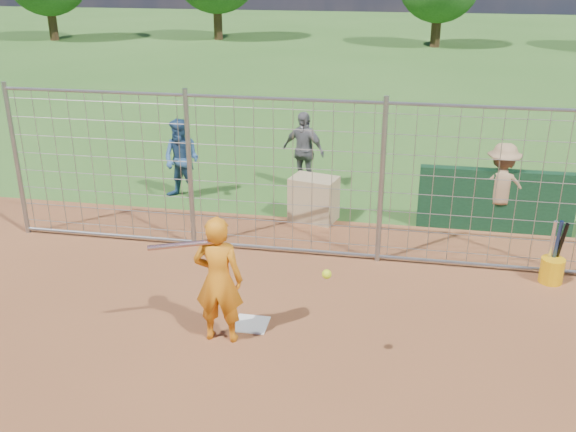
% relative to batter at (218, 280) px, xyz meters
% --- Properties ---
extents(ground, '(100.00, 100.00, 0.00)m').
position_rel_batter_xyz_m(ground, '(0.30, 0.58, -0.82)').
color(ground, '#2D591E').
rests_on(ground, ground).
extents(home_plate, '(0.43, 0.43, 0.02)m').
position_rel_batter_xyz_m(home_plate, '(0.30, 0.38, -0.81)').
color(home_plate, silver).
rests_on(home_plate, ground).
extents(dugout_wall, '(2.60, 0.20, 1.10)m').
position_rel_batter_xyz_m(dugout_wall, '(3.70, 4.18, -0.27)').
color(dugout_wall, '#11381E').
rests_on(dugout_wall, ground).
extents(batter, '(0.62, 0.42, 1.65)m').
position_rel_batter_xyz_m(batter, '(0.00, 0.00, 0.00)').
color(batter, orange).
rests_on(batter, ground).
extents(bystander_a, '(0.89, 0.77, 1.58)m').
position_rel_batter_xyz_m(bystander_a, '(-2.11, 4.69, -0.03)').
color(bystander_a, navy).
rests_on(bystander_a, ground).
extents(bystander_b, '(1.02, 0.73, 1.61)m').
position_rel_batter_xyz_m(bystander_b, '(0.10, 5.67, -0.02)').
color(bystander_b, slate).
rests_on(bystander_b, ground).
extents(bystander_c, '(1.02, 0.60, 1.55)m').
position_rel_batter_xyz_m(bystander_c, '(3.76, 4.21, -0.05)').
color(bystander_c, '#997653').
rests_on(bystander_c, ground).
extents(equipment_bin, '(0.91, 0.72, 0.80)m').
position_rel_batter_xyz_m(equipment_bin, '(0.56, 4.08, -0.42)').
color(equipment_bin, tan).
rests_on(equipment_bin, ground).
extents(equipment_in_play, '(2.14, 0.55, 0.16)m').
position_rel_batter_xyz_m(equipment_in_play, '(0.09, -0.27, 0.52)').
color(equipment_in_play, silver).
rests_on(equipment_in_play, ground).
extents(bucket_with_bats, '(0.34, 0.36, 0.98)m').
position_rel_batter_xyz_m(bucket_with_bats, '(4.33, 2.33, -0.58)').
color(bucket_with_bats, orange).
rests_on(bucket_with_bats, ground).
extents(backstop_fence, '(9.08, 0.08, 2.60)m').
position_rel_batter_xyz_m(backstop_fence, '(0.30, 2.58, 0.44)').
color(backstop_fence, gray).
rests_on(backstop_fence, ground).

